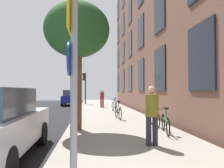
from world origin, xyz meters
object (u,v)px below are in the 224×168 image
bicycle_1 (155,118)px  car_1 (71,97)px  traffic_light (85,82)px  tree_near (77,32)px  sign_post (72,68)px  pedestrian_1 (102,97)px  bicycle_2 (118,112)px  pedestrian_0 (152,112)px  bicycle_3 (114,106)px  bicycle_0 (165,123)px

bicycle_1 → car_1: bearing=107.1°
traffic_light → tree_near: (0.08, -15.88, 1.33)m
sign_post → traffic_light: bearing=90.8°
tree_near → pedestrian_1: 11.24m
bicycle_2 → pedestrian_0: bearing=-88.2°
tree_near → car_1: bearing=95.5°
sign_post → bicycle_3: bearing=80.2°
bicycle_1 → bicycle_3: bicycle_3 is taller
sign_post → pedestrian_0: bearing=46.6°
traffic_light → tree_near: size_ratio=0.71×
traffic_light → pedestrian_1: traffic_light is taller
tree_near → pedestrian_0: (2.12, -2.65, -2.78)m
sign_post → bicycle_1: (2.92, 5.11, -1.47)m
tree_near → bicycle_1: 4.58m
car_1 → bicycle_1: bearing=-72.9°
sign_post → pedestrian_1: sign_post is taller
traffic_light → tree_near: 15.94m
pedestrian_0 → bicycle_2: bearing=91.8°
tree_near → pedestrian_0: 4.39m
sign_post → bicycle_1: sign_post is taller
sign_post → traffic_light: (-0.28, 20.56, 0.52)m
bicycle_1 → car_1: 15.70m
pedestrian_0 → traffic_light: bearing=96.8°
bicycle_0 → bicycle_2: 4.12m
car_1 → pedestrian_1: bearing=-57.0°
traffic_light → bicycle_0: traffic_light is taller
car_1 → sign_post: bearing=-85.2°
pedestrian_1 → bicycle_2: bearing=-87.2°
pedestrian_1 → sign_post: bearing=-95.0°
tree_near → bicycle_0: bearing=-19.3°
tree_near → bicycle_0: size_ratio=2.85×
bicycle_3 → pedestrian_0: pedestrian_0 is taller
bicycle_1 → car_1: (-4.60, 15.00, 0.37)m
bicycle_0 → bicycle_3: (-0.86, 7.81, 0.02)m
bicycle_0 → bicycle_1: (0.08, 1.50, 0.00)m
traffic_light → pedestrian_1: size_ratio=2.21×
traffic_light → bicycle_3: traffic_light is taller
bicycle_1 → pedestrian_0: 3.29m
sign_post → pedestrian_1: (1.35, 15.46, -0.94)m
bicycle_2 → bicycle_3: size_ratio=0.95×
bicycle_1 → bicycle_2: 2.74m
tree_near → bicycle_3: bearing=72.1°
pedestrian_0 → car_1: size_ratio=0.39×
bicycle_2 → bicycle_3: bicycle_3 is taller
bicycle_0 → traffic_light: bearing=100.5°
bicycle_0 → bicycle_3: 7.85m
traffic_light → bicycle_3: 9.62m
traffic_light → pedestrian_0: traffic_light is taller
bicycle_0 → car_1: bearing=105.3°
traffic_light → bicycle_2: size_ratio=2.12×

